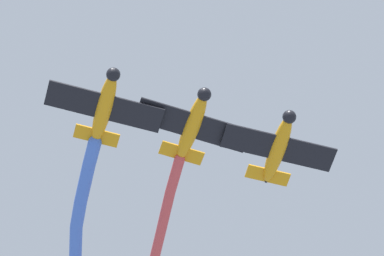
% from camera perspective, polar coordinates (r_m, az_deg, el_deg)
% --- Properties ---
extents(airplane_lead, '(6.76, 6.44, 1.92)m').
position_cam_1_polar(airplane_lead, '(58.08, -5.55, 1.38)').
color(airplane_lead, orange).
extents(smoke_trail_lead, '(10.71, 15.86, 3.03)m').
position_cam_1_polar(smoke_trail_lead, '(65.18, -7.06, -7.16)').
color(smoke_trail_lead, '#4C75DB').
extents(airplane_left_wing, '(6.59, 6.62, 1.92)m').
position_cam_1_polar(airplane_left_wing, '(58.79, 0.04, 0.20)').
color(airplane_left_wing, orange).
extents(airplane_right_wing, '(6.84, 6.36, 1.92)m').
position_cam_1_polar(airplane_right_wing, '(59.54, 5.48, -1.22)').
color(airplane_right_wing, orange).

